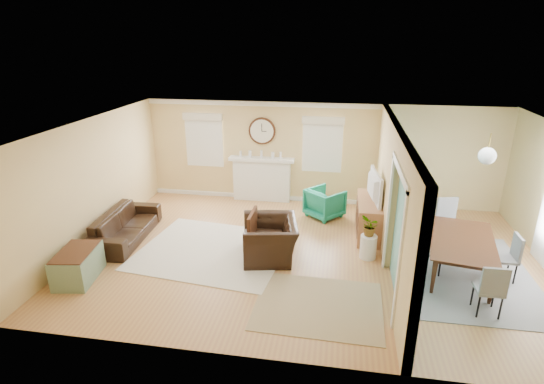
# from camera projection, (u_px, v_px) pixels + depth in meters

# --- Properties ---
(floor) EXTENTS (9.00, 9.00, 0.00)m
(floor) POSITION_uv_depth(u_px,v_px,m) (309.00, 255.00, 8.50)
(floor) COLOR #AB7145
(floor) RESTS_ON ground
(wall_back) EXTENTS (9.00, 0.02, 2.60)m
(wall_back) POSITION_uv_depth(u_px,v_px,m) (320.00, 154.00, 10.82)
(wall_back) COLOR tan
(wall_back) RESTS_ON ground
(wall_front) EXTENTS (9.00, 0.02, 2.60)m
(wall_front) POSITION_uv_depth(u_px,v_px,m) (292.00, 279.00, 5.27)
(wall_front) COLOR tan
(wall_front) RESTS_ON ground
(wall_left) EXTENTS (0.02, 6.00, 2.60)m
(wall_left) POSITION_uv_depth(u_px,v_px,m) (93.00, 182.00, 8.74)
(wall_left) COLOR tan
(wall_left) RESTS_ON ground
(ceiling) EXTENTS (9.00, 6.00, 0.02)m
(ceiling) POSITION_uv_depth(u_px,v_px,m) (313.00, 127.00, 7.60)
(ceiling) COLOR white
(ceiling) RESTS_ON wall_back
(partition) EXTENTS (0.17, 6.00, 2.60)m
(partition) POSITION_uv_depth(u_px,v_px,m) (392.00, 191.00, 8.06)
(partition) COLOR tan
(partition) RESTS_ON ground
(fireplace) EXTENTS (1.70, 0.30, 1.17)m
(fireplace) POSITION_uv_depth(u_px,v_px,m) (262.00, 178.00, 11.19)
(fireplace) COLOR white
(fireplace) RESTS_ON ground
(wall_clock) EXTENTS (0.70, 0.07, 0.70)m
(wall_clock) POSITION_uv_depth(u_px,v_px,m) (262.00, 131.00, 10.83)
(wall_clock) COLOR #462616
(wall_clock) RESTS_ON wall_back
(window_left) EXTENTS (1.05, 0.13, 1.42)m
(window_left) POSITION_uv_depth(u_px,v_px,m) (204.00, 136.00, 11.12)
(window_left) COLOR white
(window_left) RESTS_ON wall_back
(window_right) EXTENTS (1.05, 0.13, 1.42)m
(window_right) POSITION_uv_depth(u_px,v_px,m) (323.00, 141.00, 10.65)
(window_right) COLOR white
(window_right) RESTS_ON wall_back
(pendant) EXTENTS (0.30, 0.30, 0.55)m
(pendant) POSITION_uv_depth(u_px,v_px,m) (487.00, 156.00, 7.28)
(pendant) COLOR gold
(pendant) RESTS_ON ceiling
(rug_cream) EXTENTS (3.16, 2.83, 0.02)m
(rug_cream) POSITION_uv_depth(u_px,v_px,m) (213.00, 250.00, 8.69)
(rug_cream) COLOR beige
(rug_cream) RESTS_ON floor
(rug_jute) EXTENTS (2.09, 1.73, 0.01)m
(rug_jute) POSITION_uv_depth(u_px,v_px,m) (318.00, 305.00, 6.92)
(rug_jute) COLOR tan
(rug_jute) RESTS_ON floor
(rug_grey) EXTENTS (2.53, 3.16, 0.01)m
(rug_grey) POSITION_uv_depth(u_px,v_px,m) (459.00, 273.00, 7.87)
(rug_grey) COLOR gray
(rug_grey) RESTS_ON floor
(sofa) EXTENTS (0.95, 2.16, 0.62)m
(sofa) POSITION_uv_depth(u_px,v_px,m) (126.00, 226.00, 9.10)
(sofa) COLOR black
(sofa) RESTS_ON floor
(eames_chair) EXTENTS (1.25, 1.37, 0.77)m
(eames_chair) POSITION_uv_depth(u_px,v_px,m) (270.00, 239.00, 8.32)
(eames_chair) COLOR black
(eames_chair) RESTS_ON floor
(green_chair) EXTENTS (1.08, 1.08, 0.71)m
(green_chair) POSITION_uv_depth(u_px,v_px,m) (325.00, 203.00, 10.21)
(green_chair) COLOR #0E785E
(green_chair) RESTS_ON floor
(trunk) EXTENTS (0.73, 1.05, 0.56)m
(trunk) POSITION_uv_depth(u_px,v_px,m) (78.00, 265.00, 7.59)
(trunk) COLOR gray
(trunk) RESTS_ON floor
(credenza) EXTENTS (0.51, 1.50, 0.80)m
(credenza) POSITION_uv_depth(u_px,v_px,m) (369.00, 217.00, 9.29)
(credenza) COLOR #9A6540
(credenza) RESTS_ON floor
(tv) EXTENTS (0.28, 1.12, 0.64)m
(tv) POSITION_uv_depth(u_px,v_px,m) (370.00, 186.00, 9.04)
(tv) COLOR black
(tv) RESTS_ON credenza
(garden_stool) EXTENTS (0.32, 0.32, 0.48)m
(garden_stool) POSITION_uv_depth(u_px,v_px,m) (368.00, 247.00, 8.34)
(garden_stool) COLOR white
(garden_stool) RESTS_ON floor
(potted_plant) EXTENTS (0.33, 0.38, 0.42)m
(potted_plant) POSITION_uv_depth(u_px,v_px,m) (370.00, 226.00, 8.18)
(potted_plant) COLOR #337F33
(potted_plant) RESTS_ON garden_stool
(dining_table) EXTENTS (1.43, 2.12, 0.69)m
(dining_table) POSITION_uv_depth(u_px,v_px,m) (462.00, 257.00, 7.75)
(dining_table) COLOR #462616
(dining_table) RESTS_ON floor
(dining_chair_n) EXTENTS (0.53, 0.53, 0.98)m
(dining_chair_n) POSITION_uv_depth(u_px,v_px,m) (450.00, 219.00, 8.77)
(dining_chair_n) COLOR gray
(dining_chair_n) RESTS_ON floor
(dining_chair_s) EXTENTS (0.40, 0.40, 0.90)m
(dining_chair_s) POSITION_uv_depth(u_px,v_px,m) (490.00, 284.00, 6.57)
(dining_chair_s) COLOR gray
(dining_chair_s) RESTS_ON floor
(dining_chair_w) EXTENTS (0.44, 0.44, 0.91)m
(dining_chair_w) POSITION_uv_depth(u_px,v_px,m) (430.00, 246.00, 7.73)
(dining_chair_w) COLOR white
(dining_chair_w) RESTS_ON floor
(dining_chair_e) EXTENTS (0.39, 0.39, 0.87)m
(dining_chair_e) POSITION_uv_depth(u_px,v_px,m) (506.00, 254.00, 7.50)
(dining_chair_e) COLOR gray
(dining_chair_e) RESTS_ON floor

